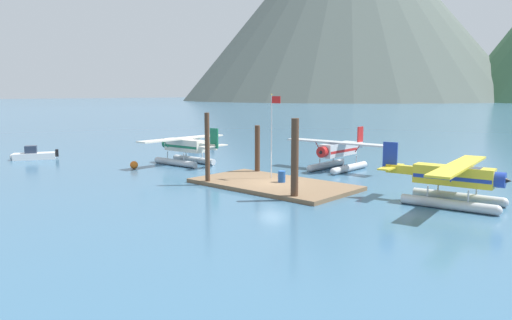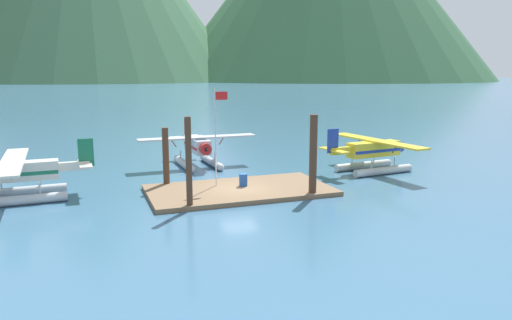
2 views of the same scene
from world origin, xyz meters
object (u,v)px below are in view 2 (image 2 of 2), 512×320
flagpole (217,127)px  seaplane_yellow_stbd_fwd (374,153)px  seaplane_silver_bow_centre (197,149)px  seaplane_cream_port_fwd (19,177)px  fuel_drum (243,180)px

flagpole → seaplane_yellow_stbd_fwd: 14.23m
flagpole → seaplane_silver_bow_centre: size_ratio=0.65×
flagpole → seaplane_cream_port_fwd: (-12.87, 1.53, -2.89)m
seaplane_silver_bow_centre → seaplane_cream_port_fwd: same height
flagpole → seaplane_yellow_stbd_fwd: flagpole is taller
seaplane_cream_port_fwd → seaplane_yellow_stbd_fwd: same height
seaplane_silver_bow_centre → seaplane_yellow_stbd_fwd: 15.17m
seaplane_silver_bow_centre → seaplane_cream_port_fwd: 15.32m
flagpole → fuel_drum: (1.64, -0.83, -3.72)m
fuel_drum → seaplane_cream_port_fwd: 14.72m
flagpole → seaplane_cream_port_fwd: bearing=173.2°
seaplane_yellow_stbd_fwd → seaplane_silver_bow_centre: bearing=150.9°
seaplane_silver_bow_centre → seaplane_yellow_stbd_fwd: size_ratio=0.99×
seaplane_cream_port_fwd → seaplane_yellow_stbd_fwd: 26.73m
fuel_drum → seaplane_silver_bow_centre: 9.73m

